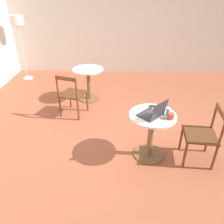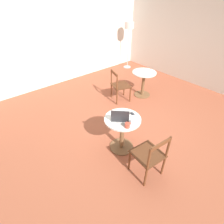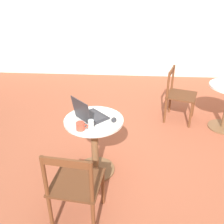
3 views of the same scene
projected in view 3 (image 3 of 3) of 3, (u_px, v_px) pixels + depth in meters
ground_plane at (142, 156)px, 3.36m from camera, size 16.00×16.00×0.00m
wall_back at (141, 18)px, 5.57m from camera, size 9.40×0.06×2.70m
cafe_table_near at (94, 136)px, 2.88m from camera, size 0.67×0.67×0.73m
chair_near_front at (75, 185)px, 2.27m from camera, size 0.50×0.50×0.87m
chair_mid_left at (179, 95)px, 4.06m from camera, size 0.57×0.57×0.87m
laptop at (89, 114)px, 2.76m from camera, size 0.43×0.43×0.27m
mouse at (114, 120)px, 2.74m from camera, size 0.06×0.10×0.03m
mug at (81, 126)px, 2.56m from camera, size 0.12×0.09×0.08m
drinking_glass at (91, 125)px, 2.57m from camera, size 0.06×0.06×0.11m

